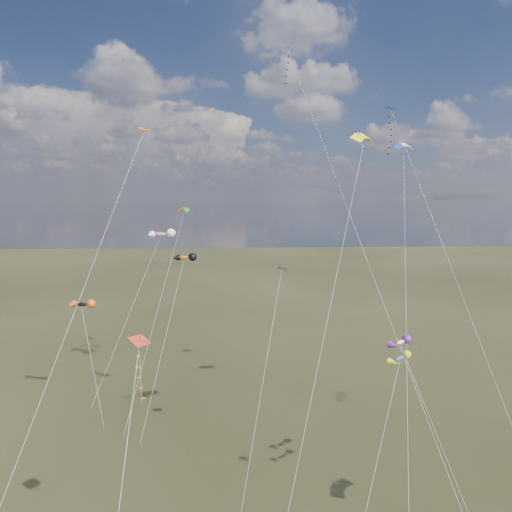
{
  "coord_description": "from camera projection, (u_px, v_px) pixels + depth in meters",
  "views": [
    {
      "loc": [
        -2.46,
        -27.45,
        24.82
      ],
      "look_at": [
        0.0,
        18.0,
        19.0
      ],
      "focal_mm": 32.0,
      "sensor_mm": 36.0,
      "label": 1
    }
  ],
  "objects": [
    {
      "name": "diamond_black_high",
      "position": [
        397.0,
        149.0,
        52.75
      ],
      "size": [
        5.87,
        25.07,
        35.51
      ],
      "color": "black",
      "rests_on": "ground"
    },
    {
      "name": "diamond_navy_tall",
      "position": [
        298.0,
        94.0,
        53.4
      ],
      "size": [
        10.72,
        30.45,
        43.1
      ],
      "color": "#0E0A49",
      "rests_on": "ground"
    },
    {
      "name": "diamond_black_mid",
      "position": [
        272.0,
        325.0,
        41.0
      ],
      "size": [
        4.67,
        10.1,
        18.42
      ],
      "color": "black",
      "rests_on": "ground"
    },
    {
      "name": "diamond_red_low",
      "position": [
        139.0,
        381.0,
        30.66
      ],
      "size": [
        1.55,
        12.74,
        15.47
      ],
      "color": "#BA321B",
      "rests_on": "ground"
    },
    {
      "name": "diamond_orange_center",
      "position": [
        99.0,
        248.0,
        35.32
      ],
      "size": [
        9.86,
        15.23,
        30.81
      ],
      "color": "#F05900",
      "rests_on": "ground"
    },
    {
      "name": "parafoil_yellow",
      "position": [
        363.0,
        137.0,
        40.22
      ],
      "size": [
        10.55,
        15.58,
        30.93
      ],
      "color": "yellow",
      "rests_on": "ground"
    },
    {
      "name": "parafoil_blue_white",
      "position": [
        404.0,
        146.0,
        49.19
      ],
      "size": [
        7.28,
        20.94,
        31.11
      ],
      "color": "blue",
      "rests_on": "ground"
    },
    {
      "name": "parafoil_tricolor",
      "position": [
        183.0,
        210.0,
        59.69
      ],
      "size": [
        6.29,
        16.05,
        23.95
      ],
      "color": "yellow",
      "rests_on": "ground"
    },
    {
      "name": "novelty_black_orange",
      "position": [
        81.0,
        305.0,
        56.31
      ],
      "size": [
        6.3,
        9.77,
        12.37
      ],
      "color": "black",
      "rests_on": "ground"
    },
    {
      "name": "novelty_orange_black",
      "position": [
        184.0,
        258.0,
        54.09
      ],
      "size": [
        5.24,
        11.43,
        18.36
      ],
      "color": "orange",
      "rests_on": "ground"
    },
    {
      "name": "novelty_white_purple",
      "position": [
        401.0,
        343.0,
        38.73
      ],
      "size": [
        4.35,
        10.19,
        13.05
      ],
      "color": "silver",
      "rests_on": "ground"
    },
    {
      "name": "novelty_redwhite_stripe",
      "position": [
        160.0,
        234.0,
        62.98
      ],
      "size": [
        8.79,
        12.45,
        20.57
      ],
      "color": "red",
      "rests_on": "ground"
    },
    {
      "name": "novelty_blue_yellow",
      "position": [
        400.0,
        359.0,
        37.05
      ],
      "size": [
        6.82,
        8.69,
        12.23
      ],
      "color": "blue",
      "rests_on": "ground"
    }
  ]
}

